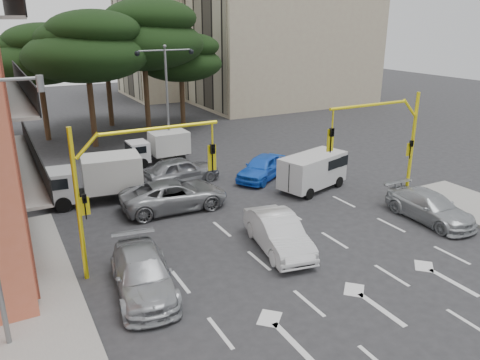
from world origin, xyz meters
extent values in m
plane|color=#28282B|center=(0.00, 0.00, 0.00)|extent=(120.00, 120.00, 0.00)
cube|color=gray|center=(0.00, 16.00, 0.07)|extent=(1.40, 6.00, 0.15)
cube|color=black|center=(-10.44, 8.00, 6.00)|extent=(0.12, 14.72, 11.20)
cube|color=tan|center=(20.00, 32.00, 9.00)|extent=(20.00, 12.00, 18.00)
cube|color=black|center=(9.94, 32.00, 8.50)|extent=(0.12, 11.04, 16.20)
cube|color=tan|center=(13.00, 44.00, 8.00)|extent=(16.00, 12.00, 16.00)
cube|color=black|center=(4.94, 44.00, 7.50)|extent=(0.12, 11.04, 14.20)
cylinder|color=#382616|center=(-4.00, 22.00, 2.48)|extent=(0.44, 0.44, 4.95)
ellipsoid|color=black|center=(-4.00, 22.00, 6.93)|extent=(9.15, 9.15, 3.87)
ellipsoid|color=black|center=(-3.40, 21.60, 8.80)|extent=(6.86, 6.86, 2.86)
ellipsoid|color=black|center=(-4.50, 22.30, 8.25)|extent=(6.07, 6.07, 2.64)
cylinder|color=#382616|center=(1.00, 24.00, 2.70)|extent=(0.44, 0.44, 5.40)
ellipsoid|color=black|center=(1.00, 24.00, 7.56)|extent=(9.98, 9.98, 4.22)
ellipsoid|color=black|center=(1.60, 23.60, 9.60)|extent=(7.49, 7.49, 3.12)
ellipsoid|color=black|center=(0.50, 24.30, 9.00)|extent=(6.62, 6.62, 2.88)
cylinder|color=#382616|center=(-7.00, 26.00, 2.25)|extent=(0.44, 0.44, 4.50)
ellipsoid|color=black|center=(-7.00, 26.00, 6.30)|extent=(8.32, 8.32, 3.52)
ellipsoid|color=black|center=(-6.40, 25.60, 8.00)|extent=(6.24, 6.24, 2.60)
ellipsoid|color=black|center=(-7.50, 26.30, 7.50)|extent=(5.52, 5.52, 2.40)
cylinder|color=#382616|center=(5.00, 26.00, 2.02)|extent=(0.44, 0.44, 4.05)
ellipsoid|color=black|center=(5.00, 26.00, 5.67)|extent=(7.49, 7.49, 3.17)
ellipsoid|color=black|center=(5.60, 25.60, 7.20)|extent=(5.62, 5.62, 2.34)
ellipsoid|color=black|center=(4.50, 26.30, 6.75)|extent=(4.97, 4.97, 2.16)
cylinder|color=#382616|center=(-1.00, 29.00, 2.48)|extent=(0.44, 0.44, 4.95)
ellipsoid|color=black|center=(-1.00, 29.00, 6.93)|extent=(9.15, 9.15, 3.87)
ellipsoid|color=black|center=(-0.40, 28.60, 8.80)|extent=(6.86, 6.86, 2.86)
ellipsoid|color=black|center=(-1.50, 29.30, 8.25)|extent=(6.07, 6.07, 2.64)
cylinder|color=yellow|center=(8.60, 2.00, 3.00)|extent=(0.18, 0.18, 6.00)
cylinder|color=yellow|center=(8.05, 2.00, 5.25)|extent=(0.95, 0.14, 0.95)
cylinder|color=yellow|center=(5.30, 2.00, 5.60)|extent=(4.80, 0.14, 0.14)
cylinder|color=yellow|center=(3.10, 2.00, 5.15)|extent=(0.08, 0.08, 0.90)
imported|color=black|center=(3.10, 2.00, 4.10)|extent=(0.20, 0.24, 1.20)
cube|color=yellow|center=(3.10, 2.08, 4.10)|extent=(0.36, 0.06, 1.10)
imported|color=black|center=(8.38, 1.85, 3.00)|extent=(0.16, 0.20, 1.00)
cube|color=yellow|center=(8.38, 1.95, 3.00)|extent=(0.35, 0.08, 0.70)
cylinder|color=yellow|center=(-8.60, 2.00, 3.00)|extent=(0.18, 0.18, 6.00)
cylinder|color=yellow|center=(-8.05, 2.00, 5.25)|extent=(0.95, 0.14, 0.95)
cylinder|color=yellow|center=(-5.30, 2.00, 5.60)|extent=(4.80, 0.14, 0.14)
cylinder|color=yellow|center=(-3.10, 2.00, 5.15)|extent=(0.08, 0.08, 0.90)
imported|color=black|center=(-3.10, 2.00, 4.10)|extent=(0.20, 0.24, 1.20)
cube|color=yellow|center=(-3.10, 2.08, 4.10)|extent=(0.36, 0.06, 1.10)
imported|color=black|center=(-8.38, 1.85, 3.00)|extent=(0.16, 0.20, 1.00)
cube|color=yellow|center=(-8.38, 1.95, 3.00)|extent=(0.35, 0.08, 0.70)
cylinder|color=slate|center=(-9.60, -1.00, 7.90)|extent=(0.20, 0.20, 0.45)
cylinder|color=slate|center=(0.00, 16.00, 3.90)|extent=(0.16, 0.16, 7.50)
cylinder|color=slate|center=(-0.90, 16.00, 7.55)|extent=(1.80, 0.10, 0.10)
sphere|color=black|center=(-1.90, 16.00, 7.40)|extent=(0.36, 0.36, 0.36)
cylinder|color=slate|center=(0.90, 16.00, 7.55)|extent=(1.80, 0.10, 0.10)
sphere|color=black|center=(1.90, 16.00, 7.40)|extent=(0.36, 0.36, 0.36)
sphere|color=slate|center=(0.00, 16.00, 7.80)|extent=(0.24, 0.24, 0.24)
imported|color=silver|center=(-0.74, 0.51, 0.78)|extent=(2.46, 4.95, 1.56)
imported|color=blue|center=(3.54, 9.00, 0.76)|extent=(4.70, 3.88, 1.51)
imported|color=#9C9EA3|center=(-6.92, 0.03, 0.73)|extent=(2.74, 5.26, 1.46)
imported|color=gray|center=(-3.05, 7.00, 0.78)|extent=(5.74, 2.87, 1.56)
imported|color=gray|center=(-1.25, 10.69, 0.82)|extent=(4.95, 2.37, 1.63)
imported|color=#A3A7AB|center=(7.60, -0.43, 0.70)|extent=(2.11, 4.91, 1.41)
camera|label=1|loc=(-10.91, -14.88, 9.58)|focal=35.00mm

